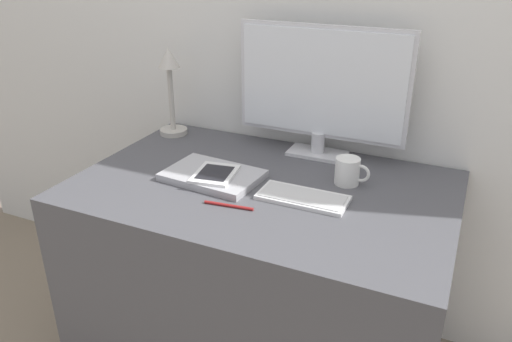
# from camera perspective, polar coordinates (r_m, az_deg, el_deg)

# --- Properties ---
(wall_back) EXTENTS (3.60, 0.05, 2.40)m
(wall_back) POSITION_cam_1_polar(r_m,az_deg,el_deg) (1.80, 6.38, 17.74)
(wall_back) COLOR silver
(wall_back) RESTS_ON ground_plane
(desk) EXTENTS (1.17, 0.76, 0.72)m
(desk) POSITION_cam_1_polar(r_m,az_deg,el_deg) (1.76, 0.67, -12.15)
(desk) COLOR #4C4C51
(desk) RESTS_ON ground_plane
(monitor) EXTENTS (0.60, 0.11, 0.45)m
(monitor) POSITION_cam_1_polar(r_m,az_deg,el_deg) (1.72, 7.46, 9.35)
(monitor) COLOR silver
(monitor) RESTS_ON desk
(keyboard) EXTENTS (0.27, 0.12, 0.01)m
(keyboard) POSITION_cam_1_polar(r_m,az_deg,el_deg) (1.48, 5.38, -3.02)
(keyboard) COLOR silver
(keyboard) RESTS_ON desk
(laptop) EXTENTS (0.31, 0.23, 0.02)m
(laptop) POSITION_cam_1_polar(r_m,az_deg,el_deg) (1.60, -4.96, -0.51)
(laptop) COLOR #A3A3A8
(laptop) RESTS_ON desk
(ereader) EXTENTS (0.15, 0.18, 0.01)m
(ereader) POSITION_cam_1_polar(r_m,az_deg,el_deg) (1.58, -4.72, -0.33)
(ereader) COLOR white
(ereader) RESTS_ON laptop
(desk_lamp) EXTENTS (0.11, 0.11, 0.34)m
(desk_lamp) POSITION_cam_1_polar(r_m,az_deg,el_deg) (1.95, -9.78, 9.84)
(desk_lamp) COLOR #BCB7AD
(desk_lamp) RESTS_ON desk
(coffee_mug) EXTENTS (0.11, 0.08, 0.09)m
(coffee_mug) POSITION_cam_1_polar(r_m,az_deg,el_deg) (1.58, 10.48, -0.02)
(coffee_mug) COLOR white
(coffee_mug) RESTS_ON desk
(pen) EXTENTS (0.15, 0.03, 0.01)m
(pen) POSITION_cam_1_polar(r_m,az_deg,el_deg) (1.44, -3.14, -3.96)
(pen) COLOR maroon
(pen) RESTS_ON desk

